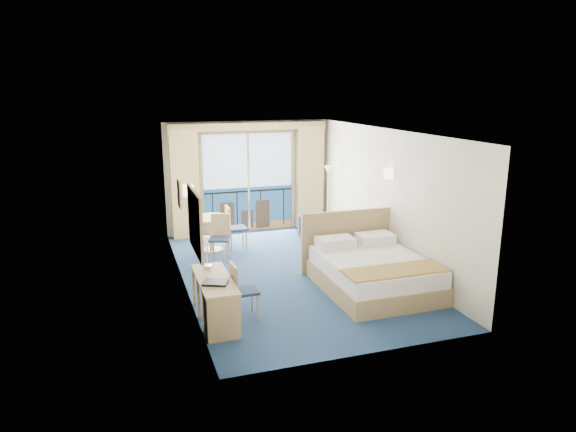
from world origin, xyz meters
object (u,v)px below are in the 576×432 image
(table_chair_a, at_px, (233,225))
(table_chair_b, at_px, (220,234))
(round_table, at_px, (211,225))
(desk, at_px, (220,307))
(bed, at_px, (372,271))
(desk_chair, at_px, (240,287))
(nightstand, at_px, (371,249))
(floor_lamp, at_px, (328,183))
(armchair, at_px, (317,227))

(table_chair_a, bearing_deg, table_chair_b, 145.47)
(round_table, xyz_separation_m, table_chair_b, (0.07, -0.61, -0.04))
(round_table, bearing_deg, desk, -98.36)
(bed, distance_m, table_chair_a, 3.55)
(round_table, bearing_deg, desk_chair, -92.87)
(nightstand, relative_size, desk, 0.41)
(nightstand, bearing_deg, table_chair_a, 143.81)
(floor_lamp, relative_size, table_chair_a, 1.74)
(desk, relative_size, round_table, 1.74)
(nightstand, relative_size, armchair, 0.87)
(nightstand, bearing_deg, desk_chair, -151.71)
(floor_lamp, bearing_deg, round_table, -171.90)
(bed, distance_m, armchair, 3.13)
(bed, height_order, floor_lamp, floor_lamp)
(bed, bearing_deg, armchair, 86.42)
(armchair, relative_size, round_table, 0.82)
(floor_lamp, height_order, table_chair_b, floor_lamp)
(bed, xyz_separation_m, round_table, (-2.29, 3.07, 0.24))
(table_chair_a, bearing_deg, nightstand, -126.12)
(desk, height_order, table_chair_a, table_chair_a)
(armchair, relative_size, table_chair_b, 0.73)
(armchair, bearing_deg, table_chair_b, -13.54)
(floor_lamp, xyz_separation_m, round_table, (-2.89, -0.41, -0.70))
(desk, relative_size, desk_chair, 1.67)
(table_chair_a, bearing_deg, bed, -149.05)
(table_chair_b, bearing_deg, floor_lamp, 39.76)
(armchair, bearing_deg, table_chair_a, -26.48)
(desk_chair, bearing_deg, round_table, -4.99)
(desk_chair, bearing_deg, armchair, -38.95)
(round_table, bearing_deg, bed, -53.29)
(table_chair_b, bearing_deg, desk, -81.22)
(nightstand, relative_size, table_chair_b, 0.63)
(armchair, distance_m, desk, 4.98)
(floor_lamp, relative_size, table_chair_b, 1.78)
(nightstand, xyz_separation_m, round_table, (-2.92, 1.82, 0.27))
(desk_chair, height_order, table_chair_b, table_chair_b)
(floor_lamp, distance_m, desk_chair, 5.03)
(table_chair_a, xyz_separation_m, table_chair_b, (-0.40, -0.58, -0.01))
(floor_lamp, xyz_separation_m, table_chair_a, (-2.42, -0.44, -0.73))
(armchair, height_order, desk_chair, desk_chair)
(armchair, distance_m, table_chair_b, 2.51)
(desk, distance_m, table_chair_a, 3.99)
(desk, xyz_separation_m, table_chair_b, (0.64, 3.27, 0.15))
(bed, xyz_separation_m, table_chair_b, (-2.22, 2.46, 0.20))
(bed, height_order, round_table, bed)
(armchair, bearing_deg, floor_lamp, -168.10)
(armchair, height_order, desk, desk)
(armchair, bearing_deg, round_table, -27.64)
(bed, height_order, table_chair_a, bed)
(desk_chair, bearing_deg, table_chair_b, -7.01)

